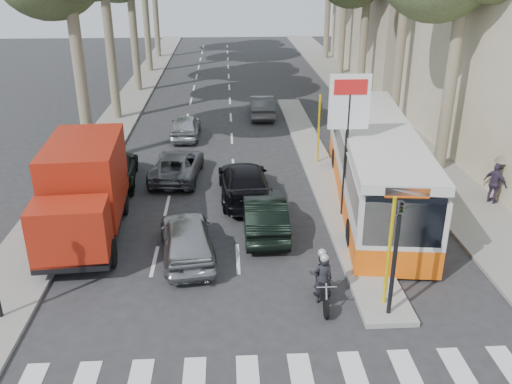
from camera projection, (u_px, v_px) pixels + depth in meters
ground at (269, 291)px, 16.50m from camera, size 120.00×120.00×0.00m
sidewalk_right at (359, 97)px, 39.87m from camera, size 3.20×70.00×0.12m
median_left at (137, 90)px, 41.76m from camera, size 2.40×64.00×0.12m
traffic_island at (317, 163)px, 26.73m from camera, size 1.50×26.00×0.16m
billboard at (348, 126)px, 19.80m from camera, size 1.50×12.10×5.60m
traffic_light_island at (397, 239)px, 14.31m from camera, size 0.16×0.41×3.60m
silver_hatchback at (187, 238)px, 18.13m from camera, size 2.28×4.44×1.45m
dark_hatchback at (264, 214)px, 19.88m from camera, size 1.55×4.34×1.43m
queue_car_a at (177, 165)px, 24.87m from camera, size 2.46×4.67×1.25m
queue_car_b at (244, 182)px, 22.71m from camera, size 2.28×5.12×1.46m
queue_car_c at (186, 126)px, 30.56m from camera, size 1.66×3.94×1.33m
queue_car_d at (262, 106)px, 34.66m from camera, size 1.53×4.23×1.39m
queue_car_e at (113, 169)px, 24.15m from camera, size 2.49×5.15×1.44m
red_truck at (84, 190)px, 19.16m from camera, size 2.82×6.52×3.40m
city_bus at (374, 162)px, 22.01m from camera, size 4.19×12.71×3.29m
motorcycle at (322, 278)px, 15.80m from camera, size 0.70×1.95×1.66m
pedestrian_near at (495, 183)px, 21.92m from camera, size 0.95×1.10×1.70m
pedestrian_far at (500, 178)px, 22.26m from camera, size 1.22×0.56×1.88m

